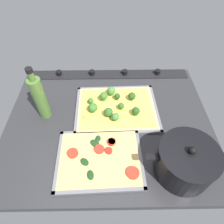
{
  "coord_description": "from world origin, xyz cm",
  "views": [
    {
      "loc": [
        -0.67,
        50.25,
        64.19
      ],
      "look_at": [
        -1.43,
        -1.08,
        4.29
      ],
      "focal_mm": 31.12,
      "sensor_mm": 36.0,
      "label": 1
    }
  ],
  "objects": [
    {
      "name": "oil_bottle",
      "position": [
        26.88,
        -3.97,
        10.18
      ],
      "size": [
        5.05,
        5.05,
        24.12
      ],
      "color": "#476B2D",
      "rests_on": "ground_plane"
    },
    {
      "name": "baking_tray_back",
      "position": [
        3.31,
        17.72,
        0.38
      ],
      "size": [
        31.27,
        25.06,
        1.3
      ],
      "color": "slate",
      "rests_on": "ground_plane"
    },
    {
      "name": "broccoli_pizza",
      "position": [
        -2.94,
        -6.09,
        1.97
      ],
      "size": [
        33.75,
        25.92,
        5.87
      ],
      "color": "tan",
      "rests_on": "baking_tray_front"
    },
    {
      "name": "cooking_pot",
      "position": [
        -24.9,
        21.94,
        6.12
      ],
      "size": [
        26.04,
        19.22,
        14.54
      ],
      "color": "black",
      "rests_on": "ground_plane"
    },
    {
      "name": "veggie_pizza_back",
      "position": [
        3.12,
        17.56,
        1.08
      ],
      "size": [
        28.79,
        22.58,
        1.9
      ],
      "color": "tan",
      "rests_on": "baking_tray_back"
    },
    {
      "name": "stove_control_panel",
      "position": [
        0.0,
        -30.41,
        0.54
      ],
      "size": [
        81.5,
        7.0,
        2.6
      ],
      "color": "black",
      "rests_on": "ground_plane"
    },
    {
      "name": "baking_tray_front",
      "position": [
        -3.49,
        -6.16,
        0.37
      ],
      "size": [
        36.22,
        28.38,
        1.3
      ],
      "color": "slate",
      "rests_on": "ground_plane"
    },
    {
      "name": "ground_plane",
      "position": [
        0.0,
        0.0,
        -1.5
      ],
      "size": [
        84.89,
        67.82,
        3.0
      ],
      "primitive_type": "cube",
      "color": "#28282B"
    }
  ]
}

